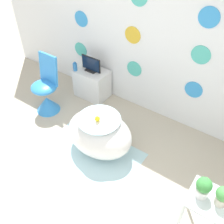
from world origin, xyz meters
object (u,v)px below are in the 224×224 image
object	(u,v)px
bathtub	(100,134)
chair	(46,95)
potted_plant_right	(223,196)
tv	(91,65)
vase	(75,67)
potted_plant_left	(203,187)

from	to	relation	value
bathtub	chair	distance (m)	1.15
chair	potted_plant_right	xyz separation A→B (m)	(2.70, -0.48, 0.41)
tv	bathtub	bearing A→B (deg)	-47.53
bathtub	potted_plant_right	distance (m)	1.64
vase	potted_plant_right	xyz separation A→B (m)	(2.56, -1.03, 0.15)
chair	bathtub	bearing A→B (deg)	-9.30
bathtub	chair	bearing A→B (deg)	170.70
chair	vase	distance (m)	0.62
tv	potted_plant_right	xyz separation A→B (m)	(2.35, -1.16, 0.10)
bathtub	tv	bearing A→B (deg)	132.47
tv	potted_plant_left	distance (m)	2.48
vase	potted_plant_right	distance (m)	2.77
vase	potted_plant_left	world-z (taller)	potted_plant_left
bathtub	tv	distance (m)	1.21
tv	vase	xyz separation A→B (m)	(-0.22, -0.13, -0.04)
bathtub	vase	size ratio (longest dim) A/B	6.25
tv	vase	distance (m)	0.25
bathtub	potted_plant_left	world-z (taller)	potted_plant_left
vase	potted_plant_right	bearing A→B (deg)	-21.89
chair	tv	world-z (taller)	chair
chair	tv	bearing A→B (deg)	62.69
potted_plant_left	bathtub	bearing A→B (deg)	167.39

